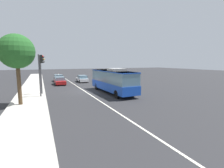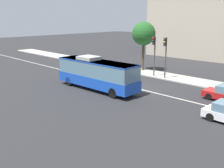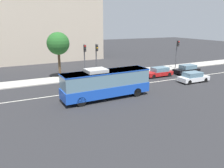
{
  "view_description": "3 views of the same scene",
  "coord_description": "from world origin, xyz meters",
  "px_view_note": "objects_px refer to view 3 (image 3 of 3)",
  "views": [
    {
      "loc": [
        -23.4,
        5.88,
        4.3
      ],
      "look_at": [
        -2.25,
        -3.48,
        1.16
      ],
      "focal_mm": 26.04,
      "sensor_mm": 36.0,
      "label": 1
    },
    {
      "loc": [
        17.48,
        -21.22,
        7.62
      ],
      "look_at": [
        -1.08,
        -2.73,
        0.8
      ],
      "focal_mm": 41.71,
      "sensor_mm": 36.0,
      "label": 2
    },
    {
      "loc": [
        -12.47,
        -24.67,
        8.15
      ],
      "look_at": [
        -1.83,
        -2.74,
        1.38
      ],
      "focal_mm": 35.23,
      "sensor_mm": 36.0,
      "label": 3
    }
  ],
  "objects_px": {
    "sedan_red": "(159,72)",
    "street_tree_kerbside_left": "(58,44)",
    "traffic_light_near_corner": "(85,56)",
    "sedan_black": "(187,69)",
    "traffic_light_far_corner": "(97,55)",
    "traffic_light_mid_block": "(177,50)",
    "transit_bus": "(106,83)",
    "sedan_white": "(193,77)"
  },
  "relations": [
    {
      "from": "sedan_black",
      "to": "traffic_light_far_corner",
      "type": "height_order",
      "value": "traffic_light_far_corner"
    },
    {
      "from": "sedan_black",
      "to": "traffic_light_mid_block",
      "type": "distance_m",
      "value": 4.68
    },
    {
      "from": "sedan_white",
      "to": "sedan_black",
      "type": "height_order",
      "value": "same"
    },
    {
      "from": "traffic_light_far_corner",
      "to": "street_tree_kerbside_left",
      "type": "xyz_separation_m",
      "value": [
        -5.11,
        2.17,
        1.69
      ]
    },
    {
      "from": "transit_bus",
      "to": "sedan_red",
      "type": "distance_m",
      "value": 13.2
    },
    {
      "from": "transit_bus",
      "to": "sedan_white",
      "type": "bearing_deg",
      "value": 1.67
    },
    {
      "from": "sedan_red",
      "to": "traffic_light_far_corner",
      "type": "bearing_deg",
      "value": -18.74
    },
    {
      "from": "transit_bus",
      "to": "traffic_light_near_corner",
      "type": "xyz_separation_m",
      "value": [
        0.73,
        9.12,
        1.75
      ]
    },
    {
      "from": "transit_bus",
      "to": "sedan_white",
      "type": "distance_m",
      "value": 14.12
    },
    {
      "from": "sedan_red",
      "to": "street_tree_kerbside_left",
      "type": "distance_m",
      "value": 15.97
    },
    {
      "from": "transit_bus",
      "to": "street_tree_kerbside_left",
      "type": "xyz_separation_m",
      "value": [
        -2.58,
        11.13,
        3.44
      ]
    },
    {
      "from": "transit_bus",
      "to": "sedan_red",
      "type": "bearing_deg",
      "value": 24.24
    },
    {
      "from": "traffic_light_mid_block",
      "to": "sedan_black",
      "type": "bearing_deg",
      "value": -13.52
    },
    {
      "from": "sedan_white",
      "to": "street_tree_kerbside_left",
      "type": "bearing_deg",
      "value": 149.49
    },
    {
      "from": "traffic_light_far_corner",
      "to": "street_tree_kerbside_left",
      "type": "bearing_deg",
      "value": -115.24
    },
    {
      "from": "sedan_black",
      "to": "traffic_light_near_corner",
      "type": "bearing_deg",
      "value": -12.35
    },
    {
      "from": "sedan_black",
      "to": "traffic_light_near_corner",
      "type": "height_order",
      "value": "traffic_light_near_corner"
    },
    {
      "from": "sedan_red",
      "to": "traffic_light_mid_block",
      "type": "xyz_separation_m",
      "value": [
        6.36,
        3.27,
        2.84
      ]
    },
    {
      "from": "sedan_white",
      "to": "sedan_red",
      "type": "bearing_deg",
      "value": 115.71
    },
    {
      "from": "traffic_light_mid_block",
      "to": "traffic_light_far_corner",
      "type": "relative_size",
      "value": 1.0
    },
    {
      "from": "sedan_red",
      "to": "transit_bus",
      "type": "bearing_deg",
      "value": 26.25
    },
    {
      "from": "street_tree_kerbside_left",
      "to": "sedan_black",
      "type": "bearing_deg",
      "value": -15.84
    },
    {
      "from": "sedan_black",
      "to": "traffic_light_near_corner",
      "type": "relative_size",
      "value": 0.87
    },
    {
      "from": "sedan_red",
      "to": "traffic_light_mid_block",
      "type": "distance_m",
      "value": 7.7
    },
    {
      "from": "traffic_light_near_corner",
      "to": "sedan_black",
      "type": "bearing_deg",
      "value": 77.12
    },
    {
      "from": "transit_bus",
      "to": "traffic_light_near_corner",
      "type": "distance_m",
      "value": 9.32
    },
    {
      "from": "sedan_white",
      "to": "street_tree_kerbside_left",
      "type": "distance_m",
      "value": 20.03
    },
    {
      "from": "sedan_red",
      "to": "traffic_light_mid_block",
      "type": "relative_size",
      "value": 0.87
    },
    {
      "from": "transit_bus",
      "to": "sedan_black",
      "type": "bearing_deg",
      "value": 15.52
    },
    {
      "from": "traffic_light_near_corner",
      "to": "sedan_white",
      "type": "bearing_deg",
      "value": 57.88
    },
    {
      "from": "sedan_black",
      "to": "traffic_light_near_corner",
      "type": "xyz_separation_m",
      "value": [
        -16.55,
        3.63,
        2.84
      ]
    },
    {
      "from": "sedan_white",
      "to": "traffic_light_mid_block",
      "type": "bearing_deg",
      "value": 64.38
    },
    {
      "from": "sedan_white",
      "to": "traffic_light_near_corner",
      "type": "relative_size",
      "value": 0.87
    },
    {
      "from": "traffic_light_near_corner",
      "to": "street_tree_kerbside_left",
      "type": "distance_m",
      "value": 4.23
    },
    {
      "from": "traffic_light_near_corner",
      "to": "traffic_light_mid_block",
      "type": "relative_size",
      "value": 1.0
    },
    {
      "from": "sedan_red",
      "to": "traffic_light_near_corner",
      "type": "distance_m",
      "value": 11.88
    },
    {
      "from": "street_tree_kerbside_left",
      "to": "sedan_red",
      "type": "bearing_deg",
      "value": -20.21
    },
    {
      "from": "traffic_light_mid_block",
      "to": "street_tree_kerbside_left",
      "type": "bearing_deg",
      "value": -95.59
    },
    {
      "from": "sedan_white",
      "to": "traffic_light_near_corner",
      "type": "distance_m",
      "value": 15.89
    },
    {
      "from": "traffic_light_near_corner",
      "to": "traffic_light_far_corner",
      "type": "height_order",
      "value": "same"
    },
    {
      "from": "traffic_light_near_corner",
      "to": "street_tree_kerbside_left",
      "type": "xyz_separation_m",
      "value": [
        -3.32,
        2.01,
        1.69
      ]
    },
    {
      "from": "traffic_light_near_corner",
      "to": "sedan_red",
      "type": "bearing_deg",
      "value": 72.95
    }
  ]
}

